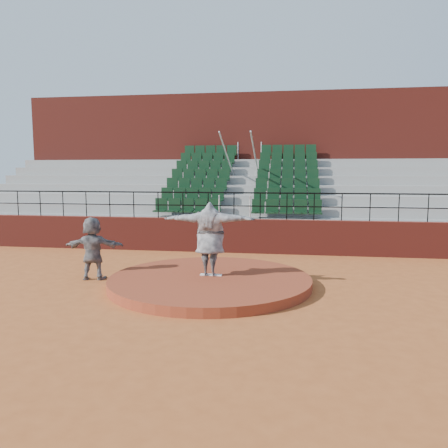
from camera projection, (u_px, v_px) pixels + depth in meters
The scene contains 9 objects.
ground at pixel (210, 286), 11.94m from camera, with size 90.00×90.00×0.00m, color #AA5526.
pitchers_mound at pixel (210, 281), 11.92m from camera, with size 5.50×5.50×0.25m, color brown.
pitching_rubber at pixel (211, 275), 12.05m from camera, with size 0.60×0.15×0.03m, color white.
boundary_wall at pixel (234, 236), 16.77m from camera, with size 24.00×0.30×1.30m, color maroon.
wall_railing at pixel (234, 200), 16.60m from camera, with size 24.04×0.05×1.03m.
seating_deck at pixel (244, 208), 20.25m from camera, with size 24.00×5.97×4.63m.
press_box_facade at pixel (252, 163), 23.88m from camera, with size 24.00×3.00×7.10m, color maroon.
pitcher at pixel (210, 239), 11.97m from camera, with size 2.50×0.68×2.03m, color black.
fielder at pixel (93, 248), 12.54m from camera, with size 1.69×0.54×1.82m, color black.
Camera 1 is at (2.15, -11.46, 3.11)m, focal length 35.00 mm.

